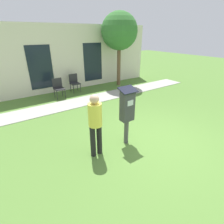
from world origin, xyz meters
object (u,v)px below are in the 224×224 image
person_standing (95,121)px  parking_meter (127,109)px  outdoor_chair_middle (74,81)px  outdoor_chair_left (58,87)px

person_standing → parking_meter: bearing=12.5°
person_standing → outdoor_chair_middle: person_standing is taller
outdoor_chair_middle → parking_meter: bearing=-103.8°
parking_meter → outdoor_chair_middle: (0.74, 5.11, -0.49)m
parking_meter → outdoor_chair_left: (-0.24, 4.68, -0.49)m
outdoor_chair_left → outdoor_chair_middle: same height
parking_meter → outdoor_chair_left: size_ratio=1.77×
parking_meter → outdoor_chair_middle: parking_meter is taller
person_standing → outdoor_chair_left: bearing=95.5°
person_standing → outdoor_chair_left: (0.69, 4.66, -0.40)m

